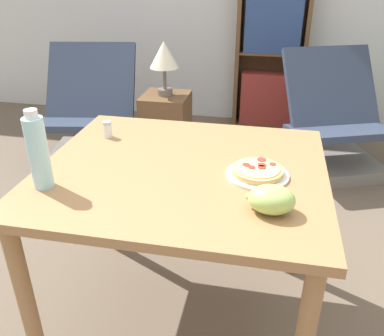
{
  "coord_description": "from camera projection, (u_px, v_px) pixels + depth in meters",
  "views": [
    {
      "loc": [
        0.3,
        -1.39,
        1.48
      ],
      "look_at": [
        0.06,
        -0.17,
        0.84
      ],
      "focal_mm": 38.0,
      "sensor_mm": 36.0,
      "label": 1
    }
  ],
  "objects": [
    {
      "name": "side_table",
      "position": [
        166.0,
        131.0,
        3.14
      ],
      "size": [
        0.34,
        0.34,
        0.58
      ],
      "color": "brown",
      "rests_on": "ground_plane"
    },
    {
      "name": "grape_bunch",
      "position": [
        271.0,
        199.0,
        1.25
      ],
      "size": [
        0.16,
        0.11,
        0.09
      ],
      "color": "#A8CC66",
      "rests_on": "dining_table"
    },
    {
      "name": "table_lamp",
      "position": [
        164.0,
        57.0,
        2.88
      ],
      "size": [
        0.21,
        0.21,
        0.39
      ],
      "color": "#665B51",
      "rests_on": "side_table"
    },
    {
      "name": "lounge_chair_near",
      "position": [
        90.0,
        126.0,
        3.23
      ],
      "size": [
        0.8,
        0.87,
        0.88
      ],
      "rotation": [
        0.0,
        0.0,
        0.18
      ],
      "color": "slate",
      "rests_on": "ground_plane"
    },
    {
      "name": "drink_bottle",
      "position": [
        38.0,
        152.0,
        1.35
      ],
      "size": [
        0.07,
        0.07,
        0.28
      ],
      "color": "#A3DBEA",
      "rests_on": "dining_table"
    },
    {
      "name": "pizza_on_plate",
      "position": [
        258.0,
        172.0,
        1.47
      ],
      "size": [
        0.23,
        0.23,
        0.04
      ],
      "color": "white",
      "rests_on": "dining_table"
    },
    {
      "name": "lounge_chair_far",
      "position": [
        334.0,
        134.0,
        3.09
      ],
      "size": [
        0.89,
        0.95,
        0.88
      ],
      "rotation": [
        0.0,
        0.0,
        0.36
      ],
      "color": "slate",
      "rests_on": "ground_plane"
    },
    {
      "name": "salt_shaker",
      "position": [
        108.0,
        129.0,
        1.78
      ],
      "size": [
        0.04,
        0.04,
        0.07
      ],
      "color": "white",
      "rests_on": "dining_table"
    },
    {
      "name": "dining_table",
      "position": [
        182.0,
        191.0,
        1.59
      ],
      "size": [
        1.07,
        0.94,
        0.78
      ],
      "color": "#A37549",
      "rests_on": "ground_plane"
    },
    {
      "name": "ground_plane",
      "position": [
        187.0,
        306.0,
        1.94
      ],
      "size": [
        14.0,
        14.0,
        0.0
      ],
      "primitive_type": "plane",
      "color": "brown"
    },
    {
      "name": "bookshelf",
      "position": [
        270.0,
        59.0,
        3.75
      ],
      "size": [
        0.63,
        0.24,
        1.41
      ],
      "color": "brown",
      "rests_on": "ground_plane"
    }
  ]
}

